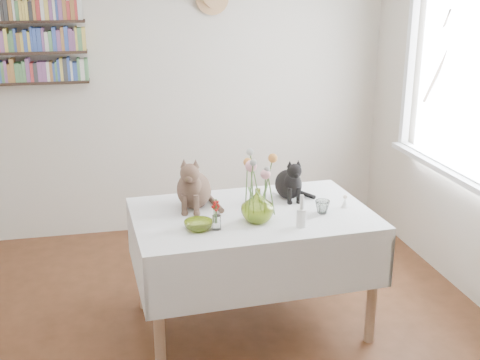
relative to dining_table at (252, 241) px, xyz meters
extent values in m
cube|color=beige|center=(-0.38, 1.82, 0.65)|extent=(4.04, 0.04, 2.54)
cube|color=white|center=(1.59, 0.35, 0.90)|extent=(0.01, 1.40, 1.20)
cube|color=white|center=(1.59, 0.35, 0.27)|extent=(0.06, 1.52, 0.06)
cube|color=white|center=(1.59, 1.08, 0.90)|extent=(0.06, 0.06, 1.20)
cube|color=white|center=(1.56, 0.35, 0.27)|extent=(0.12, 1.50, 0.04)
cube|color=white|center=(0.00, 0.00, 0.16)|extent=(1.53, 1.03, 0.06)
cylinder|color=#A27E5E|center=(-0.64, -0.43, -0.23)|extent=(0.06, 0.06, 0.73)
cylinder|color=#A27E5E|center=(0.68, -0.36, -0.23)|extent=(0.06, 0.06, 0.73)
cylinder|color=#A27E5E|center=(-0.68, 0.36, -0.23)|extent=(0.06, 0.06, 0.73)
cylinder|color=#A27E5E|center=(0.64, 0.43, -0.23)|extent=(0.06, 0.06, 0.73)
imported|color=#B2C849|center=(0.00, -0.16, 0.30)|extent=(0.24, 0.24, 0.21)
imported|color=#B2C849|center=(-0.37, -0.20, 0.22)|extent=(0.21, 0.21, 0.05)
imported|color=white|center=(0.42, -0.11, 0.24)|extent=(0.11, 0.11, 0.09)
cylinder|color=white|center=(0.23, -0.29, 0.25)|extent=(0.06, 0.06, 0.11)
cylinder|color=white|center=(0.23, -0.29, 0.35)|extent=(0.02, 0.02, 0.09)
cylinder|color=white|center=(-0.27, -0.22, 0.24)|extent=(0.05, 0.05, 0.08)
cone|color=white|center=(0.60, -0.04, 0.23)|extent=(0.04, 0.04, 0.06)
sphere|color=beige|center=(0.60, -0.04, 0.27)|extent=(0.03, 0.03, 0.03)
cylinder|color=#4C7233|center=(-0.03, -0.15, 0.40)|extent=(0.01, 0.01, 0.30)
sphere|color=pink|center=(-0.03, -0.15, 0.55)|extent=(0.07, 0.07, 0.07)
cylinder|color=#4C7233|center=(0.04, -0.18, 0.38)|extent=(0.01, 0.01, 0.26)
sphere|color=pink|center=(0.04, -0.18, 0.51)|extent=(0.06, 0.06, 0.06)
cylinder|color=#4C7233|center=(0.06, -0.13, 0.42)|extent=(0.01, 0.01, 0.34)
sphere|color=orange|center=(0.06, -0.13, 0.59)|extent=(0.06, 0.06, 0.06)
cylinder|color=#4C7233|center=(-0.06, -0.12, 0.40)|extent=(0.01, 0.01, 0.31)
sphere|color=orange|center=(-0.06, -0.12, 0.56)|extent=(0.05, 0.05, 0.05)
cylinder|color=#4C7233|center=(0.00, -0.11, 0.43)|extent=(0.01, 0.01, 0.37)
sphere|color=#999E93|center=(0.00, -0.11, 0.62)|extent=(0.04, 0.04, 0.04)
cylinder|color=#4C7233|center=(-0.05, -0.19, 0.41)|extent=(0.01, 0.01, 0.33)
sphere|color=#999E93|center=(-0.05, -0.19, 0.58)|extent=(0.04, 0.04, 0.04)
cylinder|color=#4C7233|center=(0.07, -0.20, 0.39)|extent=(0.01, 0.01, 0.29)
sphere|color=#999E93|center=(0.07, -0.20, 0.54)|extent=(0.04, 0.04, 0.04)
cube|color=black|center=(-1.48, 1.71, 0.80)|extent=(1.00, 0.16, 0.02)
cube|color=black|center=(-1.48, 1.71, 1.04)|extent=(1.00, 0.16, 0.02)
cube|color=black|center=(-1.48, 1.71, 1.28)|extent=(1.00, 0.16, 0.02)
camera|label=1|loc=(-0.83, -3.43, 1.57)|focal=45.00mm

